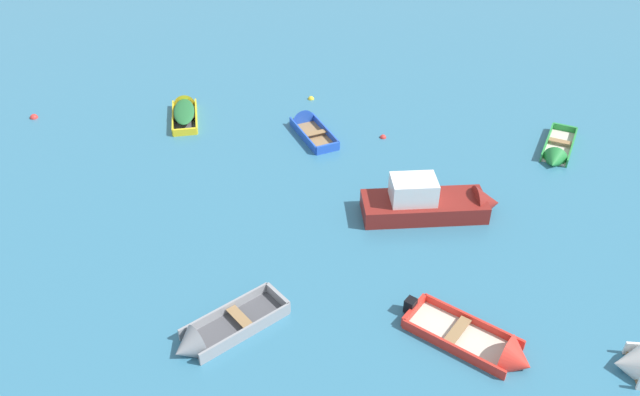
{
  "coord_description": "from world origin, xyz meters",
  "views": [
    {
      "loc": [
        -3.46,
        -0.08,
        15.84
      ],
      "look_at": [
        0.0,
        21.48,
        0.15
      ],
      "focal_mm": 35.65,
      "sensor_mm": 36.0,
      "label": 1
    }
  ],
  "objects": [
    {
      "name": "rowboat_green_cluster_outer",
      "position": [
        11.46,
        23.14,
        0.18
      ],
      "size": [
        3.11,
        3.8,
        1.11
      ],
      "color": "beige",
      "rests_on": "ground_plane"
    },
    {
      "name": "rowboat_yellow_midfield_left",
      "position": [
        -5.76,
        30.22,
        0.3
      ],
      "size": [
        1.3,
        3.72,
        1.12
      ],
      "color": "#4C4C51",
      "rests_on": "ground_plane"
    },
    {
      "name": "rowboat_grey_midfield_right",
      "position": [
        -4.77,
        14.36,
        0.21
      ],
      "size": [
        4.13,
        3.13,
        1.23
      ],
      "color": "#4C4C51",
      "rests_on": "ground_plane"
    },
    {
      "name": "mooring_buoy_between_boats_left",
      "position": [
        3.91,
        26.24,
        0.0
      ],
      "size": [
        0.32,
        0.32,
        0.32
      ],
      "primitive_type": "sphere",
      "color": "red",
      "rests_on": "ground_plane"
    },
    {
      "name": "rowboat_blue_distant_center",
      "position": [
        0.32,
        27.79,
        0.19
      ],
      "size": [
        2.14,
        3.91,
        1.16
      ],
      "color": "#99754C",
      "rests_on": "ground_plane"
    },
    {
      "name": "motor_launch_maroon_far_back",
      "position": [
        4.48,
        19.86,
        0.57
      ],
      "size": [
        5.77,
        2.24,
        2.09
      ],
      "color": "maroon",
      "rests_on": "ground_plane"
    },
    {
      "name": "mooring_buoy_trailing",
      "position": [
        -13.51,
        31.1,
        0.0
      ],
      "size": [
        0.41,
        0.41,
        0.41
      ],
      "primitive_type": "sphere",
      "color": "red",
      "rests_on": "ground_plane"
    },
    {
      "name": "mooring_buoy_near_foreground",
      "position": [
        1.02,
        30.93,
        0.0
      ],
      "size": [
        0.33,
        0.33,
        0.33
      ],
      "primitive_type": "sphere",
      "color": "yellow",
      "rests_on": "ground_plane"
    },
    {
      "name": "rowboat_red_near_camera",
      "position": [
        4.15,
        12.37,
        0.18
      ],
      "size": [
        3.95,
        4.0,
        1.42
      ],
      "color": "beige",
      "rests_on": "ground_plane"
    }
  ]
}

